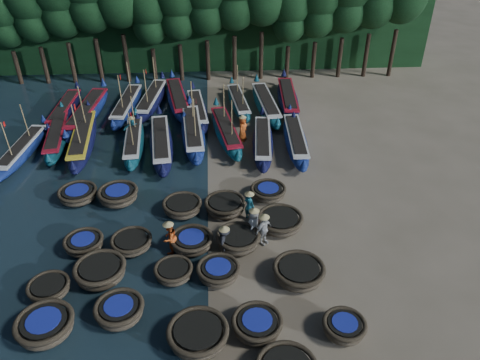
{
  "coord_description": "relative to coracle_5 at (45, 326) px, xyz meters",
  "views": [
    {
      "loc": [
        0.52,
        -19.31,
        15.14
      ],
      "look_at": [
        1.78,
        1.74,
        1.3
      ],
      "focal_mm": 35.0,
      "sensor_mm": 36.0,
      "label": 1
    }
  ],
  "objects": [
    {
      "name": "ground",
      "position": [
        6.31,
        6.85,
        -0.48
      ],
      "size": [
        120.0,
        120.0,
        0.0
      ],
      "primitive_type": "plane",
      "color": "#7F715C",
      "rests_on": "ground"
    },
    {
      "name": "foliage_wall",
      "position": [
        6.31,
        30.35,
        4.52
      ],
      "size": [
        40.0,
        3.0,
        10.0
      ],
      "primitive_type": "cube",
      "color": "black",
      "rests_on": "ground"
    },
    {
      "name": "coracle_5",
      "position": [
        0.0,
        0.0,
        0.0
      ],
      "size": [
        2.81,
        2.81,
        0.83
      ],
      "rotation": [
        0.0,
        0.0,
        -0.43
      ],
      "color": "brown",
      "rests_on": "ground"
    },
    {
      "name": "coracle_6",
      "position": [
        2.76,
        0.61,
        -0.02
      ],
      "size": [
        2.24,
        2.24,
        0.79
      ],
      "rotation": [
        0.0,
        0.0,
        -0.23
      ],
      "color": "brown",
      "rests_on": "ground"
    },
    {
      "name": "coracle_7",
      "position": [
        5.93,
        -0.77,
        -0.01
      ],
      "size": [
        2.73,
        2.73,
        0.82
      ],
      "rotation": [
        0.0,
        0.0,
        -0.26
      ],
      "color": "brown",
      "rests_on": "ground"
    },
    {
      "name": "coracle_8",
      "position": [
        8.22,
        -0.39,
        -0.06
      ],
      "size": [
        2.04,
        2.04,
        0.73
      ],
      "rotation": [
        0.0,
        0.0,
        0.09
      ],
      "color": "brown",
      "rests_on": "ground"
    },
    {
      "name": "coracle_9",
      "position": [
        11.58,
        -0.7,
        -0.07
      ],
      "size": [
        2.03,
        2.03,
        0.7
      ],
      "rotation": [
        0.0,
        0.0,
        -0.33
      ],
      "color": "brown",
      "rests_on": "ground"
    },
    {
      "name": "coracle_10",
      "position": [
        -0.46,
        2.1,
        -0.12
      ],
      "size": [
        2.23,
        2.23,
        0.63
      ],
      "rotation": [
        0.0,
        0.0,
        0.42
      ],
      "color": "brown",
      "rests_on": "ground"
    },
    {
      "name": "coracle_11",
      "position": [
        1.57,
        2.88,
        -0.0
      ],
      "size": [
        2.47,
        2.47,
        0.84
      ],
      "rotation": [
        0.0,
        0.0,
        0.17
      ],
      "color": "brown",
      "rests_on": "ground"
    },
    {
      "name": "coracle_12",
      "position": [
        4.79,
        2.76,
        -0.1
      ],
      "size": [
        1.82,
        1.82,
        0.67
      ],
      "rotation": [
        0.0,
        0.0,
        0.14
      ],
      "color": "brown",
      "rests_on": "ground"
    },
    {
      "name": "coracle_13",
      "position": [
        6.77,
        2.62,
        -0.05
      ],
      "size": [
        2.25,
        2.25,
        0.74
      ],
      "rotation": [
        0.0,
        0.0,
        0.3
      ],
      "color": "brown",
      "rests_on": "ground"
    },
    {
      "name": "coracle_14",
      "position": [
        10.3,
        2.31,
        -0.01
      ],
      "size": [
        2.69,
        2.69,
        0.82
      ],
      "rotation": [
        0.0,
        0.0,
        0.29
      ],
      "color": "brown",
      "rests_on": "ground"
    },
    {
      "name": "coracle_15",
      "position": [
        0.41,
        4.91,
        -0.08
      ],
      "size": [
        2.25,
        2.25,
        0.69
      ],
      "rotation": [
        0.0,
        0.0,
        0.35
      ],
      "color": "brown",
      "rests_on": "ground"
    },
    {
      "name": "coracle_16",
      "position": [
        2.66,
        4.85,
        -0.1
      ],
      "size": [
        2.06,
        2.06,
        0.66
      ],
      "rotation": [
        0.0,
        0.0,
        -0.12
      ],
      "color": "brown",
      "rests_on": "ground"
    },
    {
      "name": "coracle_17",
      "position": [
        5.54,
        4.72,
        -0.06
      ],
      "size": [
        2.55,
        2.55,
        0.73
      ],
      "rotation": [
        0.0,
        0.0,
        -0.41
      ],
      "color": "brown",
      "rests_on": "ground"
    },
    {
      "name": "coracle_18",
      "position": [
        7.76,
        4.66,
        -0.02
      ],
      "size": [
        2.6,
        2.6,
        0.8
      ],
      "rotation": [
        0.0,
        0.0,
        0.39
      ],
      "color": "brown",
      "rests_on": "ground"
    },
    {
      "name": "coracle_19",
      "position": [
        9.96,
        5.98,
        -0.04
      ],
      "size": [
        2.56,
        2.56,
        0.77
      ],
      "rotation": [
        0.0,
        0.0,
        0.18
      ],
      "color": "brown",
      "rests_on": "ground"
    },
    {
      "name": "coracle_20",
      "position": [
        -0.81,
        9.05,
        -0.07
      ],
      "size": [
        2.14,
        2.14,
        0.71
      ],
      "rotation": [
        0.0,
        0.0,
        -0.07
      ],
      "color": "brown",
      "rests_on": "ground"
    },
    {
      "name": "coracle_21",
      "position": [
        1.44,
        8.74,
        -0.0
      ],
      "size": [
        2.5,
        2.5,
        0.83
      ],
      "rotation": [
        0.0,
        0.0,
        -0.27
      ],
      "color": "brown",
      "rests_on": "ground"
    },
    {
      "name": "coracle_22",
      "position": [
        4.97,
        7.55,
        -0.06
      ],
      "size": [
        2.58,
        2.58,
        0.74
      ],
      "rotation": [
        0.0,
        0.0,
        -0.42
      ],
      "color": "brown",
      "rests_on": "ground"
    },
    {
      "name": "coracle_23",
      "position": [
        7.23,
        7.5,
        -0.05
      ],
      "size": [
        2.51,
        2.51,
        0.75
      ],
      "rotation": [
        0.0,
        0.0,
        -0.25
      ],
      "color": "brown",
      "rests_on": "ground"
    },
    {
      "name": "coracle_24",
      "position": [
        9.66,
        8.7,
        -0.09
      ],
      "size": [
        2.4,
        2.4,
        0.68
      ],
      "rotation": [
        0.0,
        0.0,
        0.37
      ],
      "color": "brown",
      "rests_on": "ground"
    },
    {
      "name": "long_boat_0",
      "position": [
        -5.4,
        14.02,
        0.03
      ],
      "size": [
        2.12,
        7.5,
        3.2
      ],
      "rotation": [
        0.0,
        0.0,
        -0.11
      ],
      "color": "navy",
      "rests_on": "ground"
    },
    {
      "name": "long_boat_1",
      "position": [
        -3.72,
        15.89,
        0.05
      ],
      "size": [
        2.49,
        7.86,
        1.4
      ],
      "rotation": [
        0.0,
        0.0,
        0.15
      ],
      "color": "#104D5B",
      "rests_on": "ground"
    },
    {
      "name": "long_boat_2",
      "position": [
        -1.86,
        15.19,
        0.12
      ],
      "size": [
        2.42,
        8.84,
        3.77
      ],
      "rotation": [
        0.0,
        0.0,
        0.1
      ],
      "color": "#0F1137",
      "rests_on": "ground"
    },
    {
      "name": "long_boat_3",
      "position": [
        1.48,
        14.85,
        0.03
      ],
      "size": [
        1.88,
        7.53,
        3.21
      ],
      "rotation": [
        0.0,
        0.0,
        0.08
      ],
      "color": "#104D5B",
      "rests_on": "ground"
    },
    {
      "name": "long_boat_4",
      "position": [
        3.32,
        14.4,
        0.08
      ],
      "size": [
        2.37,
        8.37,
        1.48
      ],
      "rotation": [
        0.0,
        0.0,
        0.11
      ],
      "color": "#0F1137",
      "rests_on": "ground"
    },
    {
      "name": "long_boat_5",
      "position": [
        5.34,
        15.75,
        0.11
      ],
      "size": [
        2.2,
        8.69,
        3.7
      ],
      "rotation": [
        0.0,
        0.0,
        0.08
      ],
      "color": "navy",
      "rests_on": "ground"
    },
    {
      "name": "long_boat_6",
      "position": [
        7.58,
        15.8,
        0.07
      ],
      "size": [
        2.65,
        8.08,
        3.47
      ],
      "rotation": [
        0.0,
        0.0,
        0.16
      ],
      "color": "#104D5B",
      "rests_on": "ground"
    },
    {
      "name": "long_boat_7",
      "position": [
        9.91,
        14.26,
        0.04
      ],
      "size": [
        2.01,
        7.69,
        1.36
      ],
      "rotation": [
        0.0,
        0.0,
        -0.09
      ],
      "color": "#0F1137",
      "rests_on": "ground"
    },
    {
      "name": "long_boat_8",
      "position": [
        12.09,
        14.35,
        0.06
      ],
      "size": [
        1.71,
        8.02,
        1.41
      ],
      "rotation": [
        0.0,
        0.0,
        -0.04
      ],
      "color": "navy",
      "rests_on": "ground"
    },
    {
      "name": "long_boat_9",
      "position": [
        -4.23,
        20.04,
        0.04
      ],
      "size": [
        1.6,
        7.77,
        1.37
      ],
      "rotation": [
        0.0,
        0.0,
        -0.03
      ],
      "color": "#0F1137",
      "rests_on": "ground"
    },
    {
      "name": "long_boat_10",
      "position": [
        -2.39,
        19.24,
        0.13
      ],
      "size": [
        2.45,
        9.15,
        1.62
      ],
      "rotation": [
        0.0,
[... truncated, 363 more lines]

